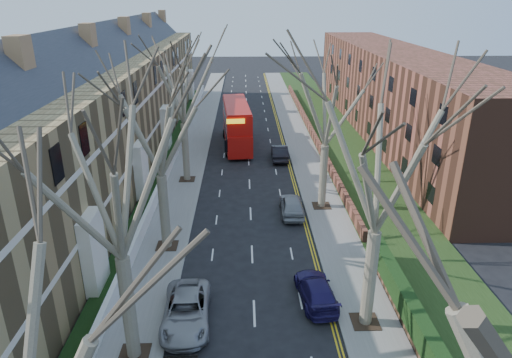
{
  "coord_description": "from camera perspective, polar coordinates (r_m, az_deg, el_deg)",
  "views": [
    {
      "loc": [
        -0.45,
        -10.91,
        15.75
      ],
      "look_at": [
        0.39,
        19.92,
        3.34
      ],
      "focal_mm": 32.0,
      "sensor_mm": 36.0,
      "label": 1
    }
  ],
  "objects": [
    {
      "name": "tree_left_mid",
      "position": [
        18.76,
        -17.73,
        1.56
      ],
      "size": [
        10.5,
        10.5,
        14.71
      ],
      "color": "#6D5F4E",
      "rests_on": "ground"
    },
    {
      "name": "grass_verge_right",
      "position": [
        53.42,
        10.37,
        4.58
      ],
      "size": [
        6.0,
        102.0,
        0.06
      ],
      "color": "#1D3212",
      "rests_on": "ground"
    },
    {
      "name": "flats_right",
      "position": [
        57.82,
        16.79,
        10.28
      ],
      "size": [
        13.97,
        54.0,
        10.0
      ],
      "color": "brown",
      "rests_on": "ground"
    },
    {
      "name": "tree_right_far",
      "position": [
        34.11,
        9.01,
        10.66
      ],
      "size": [
        10.15,
        10.15,
        14.22
      ],
      "color": "#6D5F4E",
      "rests_on": "ground"
    },
    {
      "name": "tree_left_dist",
      "position": [
        39.75,
        -9.37,
        12.68
      ],
      "size": [
        10.5,
        10.5,
        14.71
      ],
      "color": "#6D5F4E",
      "rests_on": "ground"
    },
    {
      "name": "car_right_far",
      "position": [
        47.12,
        2.97,
        3.34
      ],
      "size": [
        1.66,
        4.6,
        1.51
      ],
      "primitive_type": "imported",
      "rotation": [
        0.0,
        0.0,
        3.13
      ],
      "color": "black",
      "rests_on": "ground"
    },
    {
      "name": "front_wall_left",
      "position": [
        45.13,
        -10.66,
        1.95
      ],
      "size": [
        0.3,
        78.0,
        1.0
      ],
      "color": "white",
      "rests_on": "ground"
    },
    {
      "name": "double_decker_bus",
      "position": [
        51.08,
        -2.43,
        6.67
      ],
      "size": [
        3.51,
        11.48,
        4.72
      ],
      "rotation": [
        0.0,
        0.0,
        3.22
      ],
      "color": "#AE110C",
      "rests_on": "ground"
    },
    {
      "name": "car_left_far",
      "position": [
        24.64,
        -8.7,
        -15.98
      ],
      "size": [
        2.56,
        5.24,
        1.43
      ],
      "primitive_type": "imported",
      "rotation": [
        0.0,
        0.0,
        0.04
      ],
      "color": "gray",
      "rests_on": "ground"
    },
    {
      "name": "tree_right_mid",
      "position": [
        20.83,
        15.72,
        3.78
      ],
      "size": [
        10.5,
        10.5,
        14.71
      ],
      "color": "#6D5F4E",
      "rests_on": "ground"
    },
    {
      "name": "tree_left_far",
      "position": [
        28.18,
        -12.38,
        8.06
      ],
      "size": [
        10.15,
        10.15,
        14.22
      ],
      "color": "#6D5F4E",
      "rests_on": "ground"
    },
    {
      "name": "pavement_right",
      "position": [
        52.71,
        5.55,
        4.5
      ],
      "size": [
        3.0,
        102.0,
        0.12
      ],
      "primitive_type": "cube",
      "color": "slate",
      "rests_on": "ground"
    },
    {
      "name": "car_right_near",
      "position": [
        26.11,
        7.51,
        -13.63
      ],
      "size": [
        2.23,
        4.64,
        1.3
      ],
      "primitive_type": "imported",
      "rotation": [
        0.0,
        0.0,
        3.23
      ],
      "color": "#1E164E",
      "rests_on": "ground"
    },
    {
      "name": "terrace_left",
      "position": [
        45.11,
        -18.7,
        7.68
      ],
      "size": [
        9.7,
        78.0,
        13.6
      ],
      "color": "olive",
      "rests_on": "ground"
    },
    {
      "name": "car_right_mid",
      "position": [
        35.32,
        4.49,
        -3.29
      ],
      "size": [
        1.81,
        4.4,
        1.49
      ],
      "primitive_type": "imported",
      "rotation": [
        0.0,
        0.0,
        3.13
      ],
      "color": "gray",
      "rests_on": "ground"
    },
    {
      "name": "pavement_left",
      "position": [
        52.61,
        -7.57,
        4.38
      ],
      "size": [
        3.0,
        102.0,
        0.12
      ],
      "primitive_type": "cube",
      "color": "slate",
      "rests_on": "ground"
    }
  ]
}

